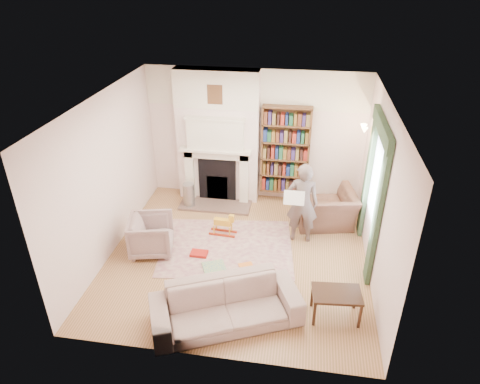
% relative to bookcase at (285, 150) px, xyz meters
% --- Properties ---
extents(floor, '(4.50, 4.50, 0.00)m').
position_rel_bookcase_xyz_m(floor, '(-0.65, -2.12, -1.18)').
color(floor, brown).
rests_on(floor, ground).
extents(ceiling, '(4.50, 4.50, 0.00)m').
position_rel_bookcase_xyz_m(ceiling, '(-0.65, -2.12, 1.62)').
color(ceiling, white).
rests_on(ceiling, wall_back).
extents(wall_back, '(4.50, 0.00, 4.50)m').
position_rel_bookcase_xyz_m(wall_back, '(-0.65, 0.13, 0.22)').
color(wall_back, white).
rests_on(wall_back, floor).
extents(wall_front, '(4.50, 0.00, 4.50)m').
position_rel_bookcase_xyz_m(wall_front, '(-0.65, -4.37, 0.22)').
color(wall_front, white).
rests_on(wall_front, floor).
extents(wall_left, '(0.00, 4.50, 4.50)m').
position_rel_bookcase_xyz_m(wall_left, '(-2.90, -2.12, 0.22)').
color(wall_left, white).
rests_on(wall_left, floor).
extents(wall_right, '(0.00, 4.50, 4.50)m').
position_rel_bookcase_xyz_m(wall_right, '(1.60, -2.12, 0.22)').
color(wall_right, white).
rests_on(wall_right, floor).
extents(fireplace, '(1.70, 0.58, 2.80)m').
position_rel_bookcase_xyz_m(fireplace, '(-1.40, -0.07, 0.21)').
color(fireplace, white).
rests_on(fireplace, floor).
extents(bookcase, '(1.00, 0.24, 1.85)m').
position_rel_bookcase_xyz_m(bookcase, '(0.00, 0.00, 0.00)').
color(bookcase, brown).
rests_on(bookcase, floor).
extents(window, '(0.02, 0.90, 1.30)m').
position_rel_bookcase_xyz_m(window, '(1.58, -1.72, 0.27)').
color(window, silver).
rests_on(window, wall_right).
extents(curtain_left, '(0.07, 0.32, 2.40)m').
position_rel_bookcase_xyz_m(curtain_left, '(1.55, -2.42, 0.02)').
color(curtain_left, '#2B442C').
rests_on(curtain_left, floor).
extents(curtain_right, '(0.07, 0.32, 2.40)m').
position_rel_bookcase_xyz_m(curtain_right, '(1.55, -1.02, 0.02)').
color(curtain_right, '#2B442C').
rests_on(curtain_right, floor).
extents(pelmet, '(0.09, 1.70, 0.24)m').
position_rel_bookcase_xyz_m(pelmet, '(1.54, -1.72, 1.20)').
color(pelmet, '#2B442C').
rests_on(pelmet, wall_right).
extents(wall_sconce, '(0.20, 0.24, 0.24)m').
position_rel_bookcase_xyz_m(wall_sconce, '(1.38, -0.62, 0.72)').
color(wall_sconce, gold).
rests_on(wall_sconce, wall_right).
extents(rug, '(2.56, 2.09, 0.01)m').
position_rel_bookcase_xyz_m(rug, '(-0.89, -1.92, -1.17)').
color(rug, beige).
rests_on(rug, floor).
extents(armchair_reading, '(1.29, 1.18, 0.72)m').
position_rel_bookcase_xyz_m(armchair_reading, '(0.87, -0.84, -0.81)').
color(armchair_reading, '#472D25').
rests_on(armchair_reading, floor).
extents(armchair_left, '(0.90, 0.88, 0.68)m').
position_rel_bookcase_xyz_m(armchair_left, '(-2.19, -2.23, -0.83)').
color(armchair_left, '#B3A394').
rests_on(armchair_left, floor).
extents(sofa, '(2.28, 1.62, 0.62)m').
position_rel_bookcase_xyz_m(sofa, '(-0.56, -3.71, -0.86)').
color(sofa, '#B1A992').
rests_on(sofa, floor).
extents(man_reading, '(0.57, 0.37, 1.56)m').
position_rel_bookcase_xyz_m(man_reading, '(0.42, -1.44, -0.39)').
color(man_reading, '#5D4E4A').
rests_on(man_reading, floor).
extents(newspaper, '(0.36, 0.11, 0.25)m').
position_rel_bookcase_xyz_m(newspaper, '(0.27, -1.64, -0.19)').
color(newspaper, white).
rests_on(newspaper, man_reading).
extents(coffee_table, '(0.74, 0.51, 0.45)m').
position_rel_bookcase_xyz_m(coffee_table, '(1.00, -3.36, -0.95)').
color(coffee_table, '#331A12').
rests_on(coffee_table, floor).
extents(paraffin_heater, '(0.32, 0.32, 0.55)m').
position_rel_bookcase_xyz_m(paraffin_heater, '(-1.94, -0.61, -0.90)').
color(paraffin_heater, '#9A9CA2').
rests_on(paraffin_heater, floor).
extents(rocking_horse, '(0.53, 0.24, 0.45)m').
position_rel_bookcase_xyz_m(rocking_horse, '(-1.04, -1.51, -0.95)').
color(rocking_horse, gold).
rests_on(rocking_horse, rug).
extents(board_game, '(0.49, 0.49, 0.03)m').
position_rel_bookcase_xyz_m(board_game, '(-0.98, -2.58, -1.15)').
color(board_game, '#D2CE4A').
rests_on(board_game, rug).
extents(game_box_lid, '(0.30, 0.21, 0.05)m').
position_rel_bookcase_xyz_m(game_box_lid, '(-1.33, -2.23, -1.14)').
color(game_box_lid, '#A41912').
rests_on(game_box_lid, rug).
extents(comic_annuals, '(0.79, 0.62, 0.02)m').
position_rel_bookcase_xyz_m(comic_annuals, '(-0.42, -2.55, -1.16)').
color(comic_annuals, red).
rests_on(comic_annuals, rug).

